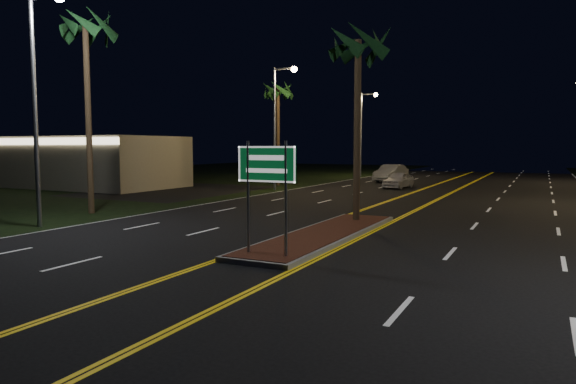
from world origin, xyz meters
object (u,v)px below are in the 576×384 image
Objects in this scene: palm_left_far at (278,91)px; car_near at (398,178)px; car_far at (391,172)px; median_island at (324,234)px; streetlight_left_far at (364,124)px; streetlight_left_near at (40,83)px; streetlight_left_mid at (279,113)px; palm_left_near at (85,29)px; commercial_building at (87,162)px; highway_sign at (267,175)px; palm_median at (358,45)px.

palm_left_far reaches higher than car_near.
car_far is (-2.46, 6.90, 0.17)m from car_near.
median_island is 30.26m from car_far.
median_island is at bearing -75.69° from car_near.
streetlight_left_far reaches higher than car_near.
streetlight_left_near is at bearing -84.79° from palm_left_far.
median_island is at bearing 15.78° from streetlight_left_near.
streetlight_left_far reaches higher than median_island.
streetlight_left_near is 1.63× the size of car_far.
streetlight_left_mid is at bearing -90.00° from streetlight_left_far.
palm_left_near is 30.52m from car_far.
streetlight_left_mid and streetlight_left_far have the same top height.
streetlight_left_far is at bearing 124.01° from car_near.
highway_sign is at bearing -33.48° from commercial_building.
streetlight_left_mid is 2.01× the size of car_near.
car_near is (-3.18, 27.01, -1.66)m from highway_sign.
median_island is 23.04m from car_near.
commercial_building reaches higher than median_island.
commercial_building is 1.67× the size of streetlight_left_near.
streetlight_left_mid is at bearing -61.33° from palm_left_far.
streetlight_left_mid is 14.45m from car_far.
commercial_building is at bearing -148.75° from palm_left_far.
median_island is 1.16× the size of palm_left_far.
streetlight_left_far is at bearing 107.58° from palm_median.
highway_sign is at bearing -63.08° from palm_left_far.
streetlight_left_far is 1.63× the size of car_far.
streetlight_left_mid is (0.00, 20.00, 0.00)m from streetlight_left_near.
palm_left_near is at bearing -96.51° from car_far.
streetlight_left_near is 20.00m from streetlight_left_mid.
highway_sign is at bearing -75.56° from streetlight_left_far.
median_island is at bearing -26.55° from commercial_building.
palm_left_near is 2.19× the size of car_near.
palm_left_near is at bearing 115.26° from streetlight_left_near.
streetlight_left_far is (-10.61, 41.20, 3.25)m from highway_sign.
palm_left_near is at bearing -96.73° from streetlight_left_mid.
streetlight_left_mid is 1.08× the size of palm_median.
streetlight_left_mid is at bearing 90.00° from streetlight_left_near.
palm_left_far is 12.03m from car_near.
palm_left_near reaches higher than palm_left_far.
highway_sign is 0.33× the size of palm_left_near.
commercial_building is 28.75m from streetlight_left_far.
commercial_building is 16.31m from streetlight_left_mid.
palm_median reaches higher than car_far.
car_near is (9.62, 1.81, -7.00)m from palm_left_far.
streetlight_left_near is at bearing -90.00° from streetlight_left_mid.
highway_sign reaches higher than car_near.
palm_left_far is 1.96× the size of car_near.
highway_sign is at bearing -76.92° from car_near.
car_far is (4.97, 12.71, -4.74)m from streetlight_left_mid.
palm_left_far is (-2.19, -16.00, 2.09)m from streetlight_left_far.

